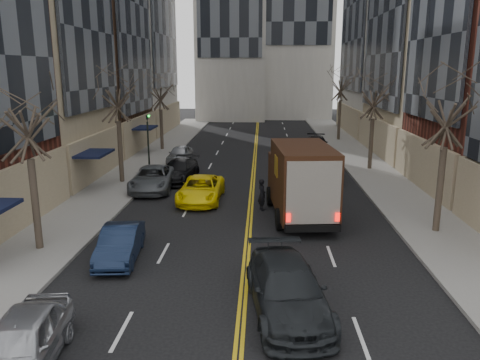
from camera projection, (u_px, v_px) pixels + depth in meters
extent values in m
cube|color=slate|center=(145.00, 162.00, 38.35)|extent=(4.00, 66.00, 0.15)
cube|color=slate|center=(366.00, 164.00, 37.53)|extent=(4.00, 66.00, 0.15)
cube|color=#4C301E|center=(83.00, 17.00, 41.69)|extent=(9.00, 12.00, 24.00)
cube|color=black|center=(134.00, 3.00, 41.20)|extent=(0.20, 10.56, 19.20)
cube|color=black|center=(92.00, 153.00, 29.11)|extent=(2.00, 3.00, 0.15)
cube|color=black|center=(79.00, 170.00, 29.39)|extent=(0.20, 3.00, 2.50)
cube|color=black|center=(143.00, 128.00, 41.74)|extent=(2.00, 3.00, 0.15)
cube|color=black|center=(134.00, 139.00, 42.02)|extent=(0.20, 3.00, 2.50)
cylinder|color=#382D23|center=(35.00, 204.00, 19.42)|extent=(0.30, 0.30, 3.83)
cylinder|color=#382D23|center=(120.00, 152.00, 31.05)|extent=(0.30, 0.30, 4.05)
cylinder|color=#382D23|center=(162.00, 129.00, 43.72)|extent=(0.30, 0.30, 3.69)
cylinder|color=#382D23|center=(440.00, 190.00, 21.52)|extent=(0.30, 0.30, 3.96)
cylinder|color=#382D23|center=(371.00, 144.00, 35.14)|extent=(0.30, 0.30, 3.78)
cylinder|color=#382D23|center=(339.00, 120.00, 49.67)|extent=(0.30, 0.30, 4.14)
cylinder|color=black|center=(148.00, 149.00, 32.96)|extent=(0.12, 0.12, 3.80)
imported|color=black|center=(147.00, 115.00, 32.41)|extent=(0.15, 0.18, 0.90)
sphere|color=#0CE526|center=(149.00, 116.00, 32.32)|extent=(0.14, 0.14, 0.14)
cube|color=black|center=(300.00, 206.00, 24.22)|extent=(3.06, 7.25, 0.33)
cube|color=black|center=(293.00, 174.00, 26.48)|extent=(2.75, 2.10, 2.32)
cube|color=black|center=(303.00, 179.00, 23.26)|extent=(3.13, 5.62, 3.31)
cube|color=black|center=(313.00, 228.00, 20.92)|extent=(2.54, 0.43, 0.33)
cube|color=red|center=(288.00, 218.00, 20.74)|extent=(0.20, 0.08, 0.39)
cube|color=red|center=(338.00, 217.00, 20.83)|extent=(0.20, 0.08, 0.39)
cube|color=gold|center=(276.00, 166.00, 23.10)|extent=(0.13, 0.99, 0.99)
cube|color=gold|center=(330.00, 165.00, 23.22)|extent=(0.13, 0.99, 0.99)
cylinder|color=black|center=(270.00, 196.00, 26.43)|extent=(0.40, 1.08, 1.06)
cylinder|color=black|center=(316.00, 195.00, 26.55)|extent=(0.40, 1.08, 1.06)
cylinder|color=black|center=(279.00, 219.00, 22.36)|extent=(0.40, 1.08, 1.06)
cylinder|color=black|center=(333.00, 219.00, 22.48)|extent=(0.40, 1.08, 1.06)
imported|color=black|center=(287.00, 289.00, 14.70)|extent=(2.96, 5.75, 1.59)
cube|color=black|center=(287.00, 260.00, 15.32)|extent=(0.13, 0.04, 0.09)
cube|color=blue|center=(287.00, 260.00, 15.30)|extent=(0.10, 0.01, 0.06)
imported|color=yellow|center=(201.00, 189.00, 27.21)|extent=(2.48, 5.16, 1.42)
imported|color=black|center=(262.00, 195.00, 25.43)|extent=(0.62, 0.75, 1.75)
imported|color=#AEB0B6|center=(21.00, 344.00, 11.88)|extent=(2.23, 4.56, 1.50)
imported|color=#0F1A32|center=(120.00, 243.00, 18.87)|extent=(1.82, 4.21, 1.35)
imported|color=#53575B|center=(153.00, 179.00, 29.68)|extent=(2.75, 5.49, 1.49)
imported|color=black|center=(179.00, 171.00, 32.10)|extent=(2.59, 5.17, 1.44)
imported|color=#95989C|center=(180.00, 154.00, 38.57)|extent=(1.93, 4.11, 1.36)
imported|color=#43454A|center=(327.00, 171.00, 32.30)|extent=(1.60, 4.19, 1.36)
imported|color=#B1B4B9|center=(318.00, 156.00, 37.08)|extent=(2.89, 5.97, 1.64)
imported|color=black|center=(316.00, 144.00, 43.36)|extent=(2.39, 5.08, 1.43)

